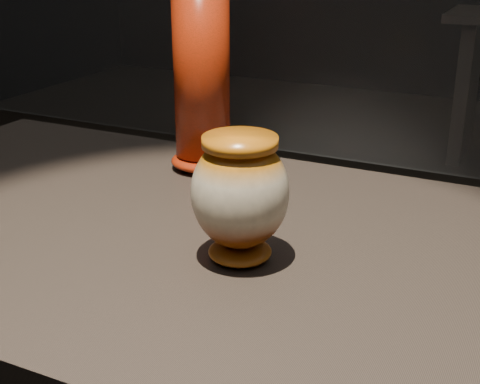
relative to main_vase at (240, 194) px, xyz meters
The scene contains 2 objects.
main_vase is the anchor object (origin of this frame).
tall_vase 0.42m from the main_vase, 126.21° to the left, with size 0.14×0.14×0.41m.
Camera 1 is at (0.22, -0.85, 1.35)m, focal length 50.00 mm.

